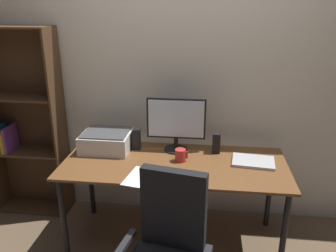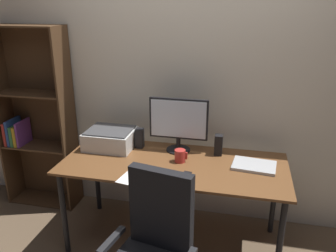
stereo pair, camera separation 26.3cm
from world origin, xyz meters
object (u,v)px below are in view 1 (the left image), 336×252
object	(u,v)px
monitor	(176,121)
bookshelf	(24,126)
mouse	(190,175)
speaker_left	(136,139)
laptop	(253,161)
coffee_mug	(180,155)
desk	(174,171)
speaker_right	(216,143)
printer	(107,141)
keyboard	(164,174)

from	to	relation	value
monitor	bookshelf	bearing A→B (deg)	174.39
mouse	speaker_left	xyz separation A→B (m)	(-0.49, 0.45, 0.07)
bookshelf	laptop	bearing A→B (deg)	-8.64
coffee_mug	laptop	world-z (taller)	coffee_mug
monitor	bookshelf	size ratio (longest dim) A/B	0.28
desk	speaker_left	bearing A→B (deg)	146.76
monitor	speaker_left	distance (m)	0.38
speaker_right	mouse	bearing A→B (deg)	-112.29
speaker_left	speaker_right	size ratio (longest dim) A/B	1.00
monitor	speaker_left	xyz separation A→B (m)	(-0.34, -0.01, -0.17)
coffee_mug	printer	bearing A→B (deg)	166.88
speaker_right	speaker_left	bearing A→B (deg)	180.00
speaker_left	printer	xyz separation A→B (m)	(-0.25, -0.05, -0.00)
printer	mouse	bearing A→B (deg)	-28.87
keyboard	bookshelf	distance (m)	1.51
keyboard	mouse	bearing A→B (deg)	-0.86
printer	speaker_right	bearing A→B (deg)	3.12
desk	speaker_left	distance (m)	0.44
speaker_left	desk	bearing A→B (deg)	-33.24
monitor	speaker_left	bearing A→B (deg)	-178.65
coffee_mug	mouse	bearing A→B (deg)	-69.75
bookshelf	mouse	bearing A→B (deg)	-20.91
mouse	speaker_right	world-z (taller)	speaker_right
speaker_left	bookshelf	size ratio (longest dim) A/B	0.10
keyboard	coffee_mug	bearing A→B (deg)	69.12
speaker_left	speaker_right	world-z (taller)	same
desk	laptop	xyz separation A→B (m)	(0.61, 0.06, 0.09)
desk	laptop	bearing A→B (deg)	5.97
keyboard	speaker_left	size ratio (longest dim) A/B	1.71
laptop	speaker_right	distance (m)	0.34
printer	bookshelf	distance (m)	0.86
monitor	speaker_right	size ratio (longest dim) A/B	2.85
monitor	desk	bearing A→B (deg)	-87.29
printer	keyboard	bearing A→B (deg)	-36.47
mouse	speaker_left	size ratio (longest dim) A/B	0.56
keyboard	printer	xyz separation A→B (m)	(-0.54, 0.40, 0.07)
desk	bookshelf	distance (m)	1.49
monitor	bookshelf	distance (m)	1.44
mouse	printer	bearing A→B (deg)	158.67
bookshelf	keyboard	bearing A→B (deg)	-23.36
keyboard	mouse	distance (m)	0.19
keyboard	coffee_mug	xyz separation A→B (m)	(0.10, 0.25, 0.04)
bookshelf	speaker_right	bearing A→B (deg)	-4.80
bookshelf	printer	bearing A→B (deg)	-13.22
desk	speaker_right	distance (m)	0.43
desk	bookshelf	xyz separation A→B (m)	(-1.43, 0.37, 0.18)
desk	keyboard	xyz separation A→B (m)	(-0.05, -0.22, 0.08)
monitor	keyboard	size ratio (longest dim) A/B	1.67
desk	laptop	size ratio (longest dim) A/B	5.46
desk	mouse	world-z (taller)	mouse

